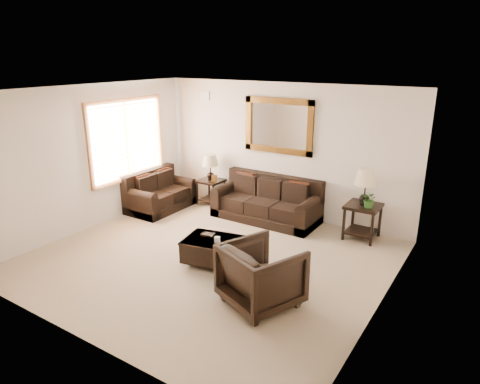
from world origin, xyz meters
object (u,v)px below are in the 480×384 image
Objects in this scene: loveseat at (159,195)px; end_table_right at (365,194)px; sofa at (267,204)px; coffee_table at (223,250)px; end_table_left at (211,172)px; armchair at (262,272)px.

loveseat is 1.12× the size of end_table_right.
sofa is 2.39m from loveseat.
coffee_table is at bearing -79.20° from sofa.
loveseat is 1.29× the size of end_table_left.
coffee_table is at bearing -123.98° from end_table_right.
sofa is 1.46× the size of loveseat.
end_table_left is 0.87× the size of end_table_right.
end_table_left is at bearing -21.98° from armchair.
end_table_left reaches higher than coffee_table.
end_table_right reaches higher than end_table_left.
loveseat is at bearing -6.38° from armchair.
coffee_table is (-1.51, -2.24, -0.59)m from end_table_right.
sofa is 2.19m from coffee_table.
armchair is at bearing -118.71° from loveseat.
sofa is 1.64× the size of end_table_right.
armchair is at bearing -62.23° from sofa.
end_table_right is (4.20, 0.80, 0.55)m from loveseat.
end_table_left is at bearing 179.35° from end_table_right.
coffee_table is at bearing -8.14° from armchair.
loveseat is 4.31m from end_table_right.
end_table_left is 4.15m from armchair.
end_table_right is 0.96× the size of coffee_table.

